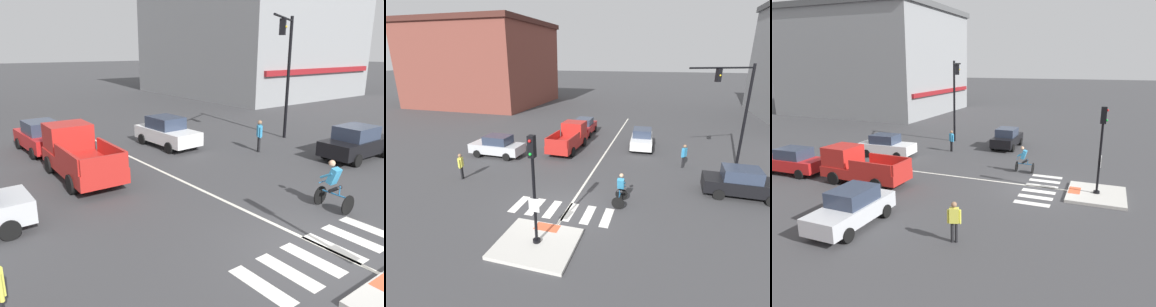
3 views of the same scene
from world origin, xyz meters
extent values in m
plane|color=#3D3D3F|center=(0.00, 0.00, 0.00)|extent=(300.00, 300.00, 0.00)
cube|color=silver|center=(-2.35, -0.02, 0.00)|extent=(0.44, 1.80, 0.01)
cube|color=silver|center=(-1.41, -0.02, 0.00)|extent=(0.44, 1.80, 0.01)
cube|color=silver|center=(-0.47, -0.02, 0.00)|extent=(0.44, 1.80, 0.01)
cube|color=silver|center=(0.47, -0.02, 0.00)|extent=(0.44, 1.80, 0.01)
cube|color=silver|center=(1.41, -0.02, 0.00)|extent=(0.44, 1.80, 0.01)
cube|color=silver|center=(2.35, -0.02, 0.00)|extent=(0.44, 1.80, 0.01)
cube|color=silver|center=(0.28, 10.00, 0.00)|extent=(0.14, 28.00, 0.01)
cylinder|color=black|center=(9.79, 9.44, 3.49)|extent=(0.18, 0.18, 6.99)
cylinder|color=black|center=(7.79, 8.32, 6.74)|extent=(4.07, 2.33, 0.11)
cube|color=black|center=(7.58, 8.21, 6.29)|extent=(0.37, 0.39, 0.80)
sphere|color=gold|center=(7.67, 8.06, 6.29)|extent=(0.12, 0.12, 0.12)
cube|color=gray|center=(25.28, 28.31, 6.70)|extent=(18.22, 20.63, 13.41)
cube|color=maroon|center=(25.28, 17.85, 3.10)|extent=(16.39, 0.30, 0.50)
cube|color=black|center=(9.05, 4.38, 0.65)|extent=(4.11, 1.74, 0.70)
cube|color=#2D384C|center=(8.90, 4.38, 1.32)|extent=(1.91, 1.50, 0.64)
cylinder|color=black|center=(10.33, 5.20, 0.30)|extent=(0.60, 0.19, 0.60)
cylinder|color=black|center=(7.79, 5.23, 0.30)|extent=(0.60, 0.19, 0.60)
cylinder|color=black|center=(7.77, 3.56, 0.30)|extent=(0.60, 0.19, 0.60)
cube|color=white|center=(2.93, 11.93, 0.65)|extent=(1.90, 4.18, 0.70)
cube|color=#2D384C|center=(2.93, 12.08, 1.32)|extent=(1.57, 1.97, 0.64)
cylinder|color=black|center=(3.83, 10.70, 0.30)|extent=(0.21, 0.61, 0.60)
cylinder|color=black|center=(2.16, 10.62, 0.30)|extent=(0.21, 0.61, 0.60)
cylinder|color=black|center=(3.70, 13.24, 0.30)|extent=(0.21, 0.61, 0.60)
cylinder|color=black|center=(2.04, 13.16, 0.30)|extent=(0.21, 0.61, 0.60)
cylinder|color=black|center=(-6.43, 5.74, 0.30)|extent=(0.60, 0.19, 0.60)
cube|color=red|center=(-2.94, 15.01, 0.65)|extent=(1.82, 4.15, 0.70)
cube|color=#2D384C|center=(-2.94, 14.86, 1.32)|extent=(1.54, 1.94, 0.64)
cylinder|color=black|center=(-3.81, 16.25, 0.30)|extent=(0.20, 0.61, 0.60)
cylinder|color=black|center=(-2.15, 16.30, 0.30)|extent=(0.20, 0.61, 0.60)
cylinder|color=black|center=(-3.74, 13.71, 0.30)|extent=(0.20, 0.61, 0.60)
cylinder|color=black|center=(-2.07, 13.76, 0.30)|extent=(0.20, 0.61, 0.60)
cube|color=red|center=(-2.85, 9.50, 0.68)|extent=(2.07, 5.16, 0.60)
cube|color=red|center=(-2.80, 11.10, 1.53)|extent=(1.86, 1.76, 1.10)
cube|color=#2D384C|center=(-2.77, 11.93, 1.61)|extent=(1.62, 0.13, 0.60)
cube|color=red|center=(-3.78, 8.51, 1.28)|extent=(0.21, 2.81, 0.60)
cube|color=red|center=(-2.00, 8.45, 1.28)|extent=(0.21, 2.81, 0.60)
cube|color=red|center=(-2.94, 7.00, 1.28)|extent=(1.80, 0.16, 0.60)
cylinder|color=black|center=(-3.71, 11.11, 0.38)|extent=(0.27, 0.77, 0.76)
cylinder|color=black|center=(-1.89, 11.05, 0.38)|extent=(0.27, 0.77, 0.76)
cylinder|color=black|center=(-3.81, 8.13, 0.38)|extent=(0.27, 0.77, 0.76)
cylinder|color=black|center=(-1.99, 8.07, 0.38)|extent=(0.27, 0.77, 0.76)
cylinder|color=black|center=(2.74, 2.01, 0.33)|extent=(0.66, 0.06, 0.66)
cylinder|color=black|center=(2.71, 0.96, 0.33)|extent=(0.66, 0.06, 0.66)
cylinder|color=#2370AD|center=(2.73, 1.48, 0.55)|extent=(0.07, 0.89, 0.05)
cylinder|color=#2370AD|center=(2.72, 1.30, 0.73)|extent=(0.04, 0.04, 0.30)
cylinder|color=#2370AD|center=(2.74, 1.96, 0.85)|extent=(0.44, 0.05, 0.04)
cylinder|color=black|center=(2.65, 1.47, 0.73)|extent=(0.13, 0.40, 0.33)
cylinder|color=black|center=(2.81, 1.46, 0.73)|extent=(0.13, 0.40, 0.33)
cube|color=#338CBF|center=(2.73, 1.56, 1.16)|extent=(0.35, 0.39, 0.60)
sphere|color=tan|center=(2.73, 1.68, 1.57)|extent=(0.22, 0.22, 0.22)
cylinder|color=#338CBF|center=(2.57, 1.75, 1.16)|extent=(0.09, 0.46, 0.31)
cylinder|color=#338CBF|center=(2.89, 1.74, 1.16)|extent=(0.09, 0.46, 0.31)
cylinder|color=#DBD64C|center=(-7.32, 1.75, 1.07)|extent=(0.09, 0.09, 0.56)
cylinder|color=black|center=(6.09, 8.03, 0.41)|extent=(0.12, 0.12, 0.82)
cylinder|color=black|center=(6.17, 8.16, 0.41)|extent=(0.12, 0.12, 0.82)
cube|color=#338CBF|center=(6.13, 8.10, 1.12)|extent=(0.38, 0.42, 0.60)
cylinder|color=#338CBF|center=(6.00, 7.91, 1.07)|extent=(0.09, 0.09, 0.56)
cylinder|color=#338CBF|center=(6.26, 8.29, 1.07)|extent=(0.09, 0.09, 0.56)
sphere|color=#936B4C|center=(6.13, 8.10, 1.56)|extent=(0.22, 0.22, 0.22)
camera|label=1|loc=(-8.07, -4.98, 5.22)|focal=35.05mm
camera|label=2|loc=(4.53, -12.10, 7.37)|focal=26.94mm
camera|label=3|loc=(-18.94, -3.12, 6.74)|focal=33.38mm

